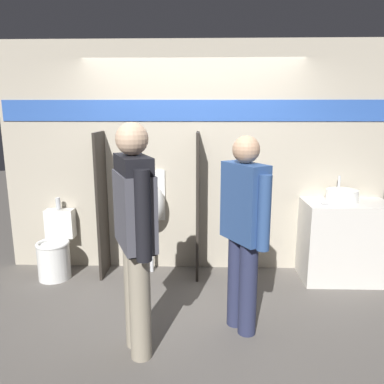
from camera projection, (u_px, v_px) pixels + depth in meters
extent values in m
plane|color=#5B5651|center=(192.00, 288.00, 4.14)|extent=(16.00, 16.00, 0.00)
cube|color=#B2A893|center=(193.00, 160.00, 4.44)|extent=(4.52, 0.06, 2.70)
cube|color=#2D56AD|center=(193.00, 111.00, 4.28)|extent=(4.43, 0.01, 0.24)
cube|color=silver|center=(344.00, 241.00, 4.27)|extent=(0.94, 0.56, 0.92)
cylinder|color=white|center=(342.00, 195.00, 4.22)|extent=(0.35, 0.35, 0.13)
cylinder|color=silver|center=(339.00, 182.00, 4.31)|extent=(0.03, 0.03, 0.14)
cube|color=#B7B7BC|center=(325.00, 204.00, 4.07)|extent=(0.07, 0.14, 0.01)
cube|color=#28231E|center=(102.00, 205.00, 4.34)|extent=(0.03, 0.42, 1.69)
cube|color=#28231E|center=(198.00, 206.00, 4.31)|extent=(0.03, 0.42, 1.69)
cylinder|color=silver|center=(151.00, 247.00, 4.50)|extent=(0.04, 0.04, 0.62)
ellipsoid|color=white|center=(150.00, 204.00, 4.38)|extent=(0.34, 0.28, 0.49)
cube|color=white|center=(152.00, 195.00, 4.50)|extent=(0.32, 0.02, 0.62)
cylinder|color=silver|center=(151.00, 174.00, 4.41)|extent=(0.06, 0.06, 0.16)
cylinder|color=silver|center=(244.00, 248.00, 4.47)|extent=(0.04, 0.04, 0.62)
ellipsoid|color=white|center=(245.00, 205.00, 4.35)|extent=(0.34, 0.28, 0.49)
cube|color=white|center=(244.00, 196.00, 4.47)|extent=(0.32, 0.02, 0.62)
cylinder|color=silver|center=(245.00, 175.00, 4.37)|extent=(0.06, 0.06, 0.16)
cylinder|color=white|center=(54.00, 261.00, 4.34)|extent=(0.37, 0.37, 0.41)
torus|color=white|center=(53.00, 244.00, 4.30)|extent=(0.38, 0.38, 0.04)
cube|color=white|center=(60.00, 223.00, 4.53)|extent=(0.34, 0.16, 0.35)
cylinder|color=silver|center=(58.00, 203.00, 4.45)|extent=(0.06, 0.06, 0.14)
cylinder|color=gray|center=(140.00, 305.00, 2.89)|extent=(0.17, 0.17, 0.89)
cylinder|color=gray|center=(135.00, 295.00, 3.06)|extent=(0.17, 0.17, 0.89)
cube|color=black|center=(134.00, 202.00, 2.80)|extent=(0.37, 0.51, 0.71)
cube|color=#4C4C56|center=(134.00, 210.00, 2.82)|extent=(0.41, 0.54, 0.57)
cylinder|color=black|center=(143.00, 216.00, 2.57)|extent=(0.11, 0.11, 0.65)
cylinder|color=black|center=(127.00, 199.00, 3.05)|extent=(0.11, 0.11, 0.65)
sphere|color=beige|center=(132.00, 139.00, 2.70)|extent=(0.24, 0.24, 0.24)
cylinder|color=#282D4C|center=(248.00, 289.00, 3.22)|extent=(0.16, 0.16, 0.84)
cylinder|color=#282D4C|center=(236.00, 281.00, 3.36)|extent=(0.16, 0.16, 0.84)
cube|color=#2D4C84|center=(244.00, 202.00, 3.13)|extent=(0.39, 0.47, 0.66)
cylinder|color=#2D4C84|center=(264.00, 213.00, 2.92)|extent=(0.10, 0.10, 0.61)
cylinder|color=#2D4C84|center=(227.00, 200.00, 3.35)|extent=(0.10, 0.10, 0.61)
sphere|color=tan|center=(246.00, 149.00, 3.03)|extent=(0.23, 0.23, 0.23)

